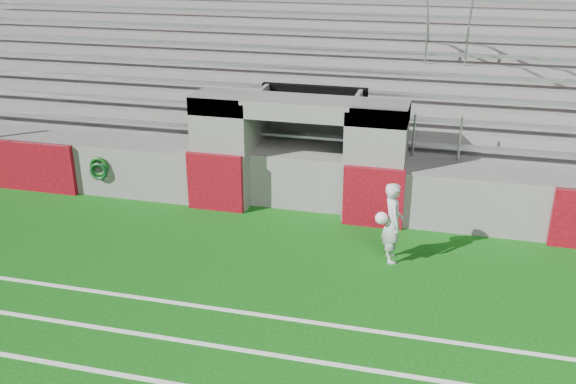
# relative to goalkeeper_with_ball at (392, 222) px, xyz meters

# --- Properties ---
(ground) EXTENTS (90.00, 90.00, 0.00)m
(ground) POSITION_rel_goalkeeper_with_ball_xyz_m (-2.34, -1.49, -0.81)
(ground) COLOR #0D4D0C
(ground) RESTS_ON ground
(stadium_structure) EXTENTS (26.00, 8.48, 5.42)m
(stadium_structure) POSITION_rel_goalkeeper_with_ball_xyz_m (-2.34, 6.48, 0.68)
(stadium_structure) COLOR slate
(stadium_structure) RESTS_ON ground
(goalkeeper_with_ball) EXTENTS (0.59, 0.67, 1.62)m
(goalkeeper_with_ball) POSITION_rel_goalkeeper_with_ball_xyz_m (0.00, 0.00, 0.00)
(goalkeeper_with_ball) COLOR silver
(goalkeeper_with_ball) RESTS_ON ground
(hose_coil) EXTENTS (0.48, 0.14, 0.57)m
(hose_coil) POSITION_rel_goalkeeper_with_ball_xyz_m (-7.05, 1.44, -0.07)
(hose_coil) COLOR #0C3E0F
(hose_coil) RESTS_ON ground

